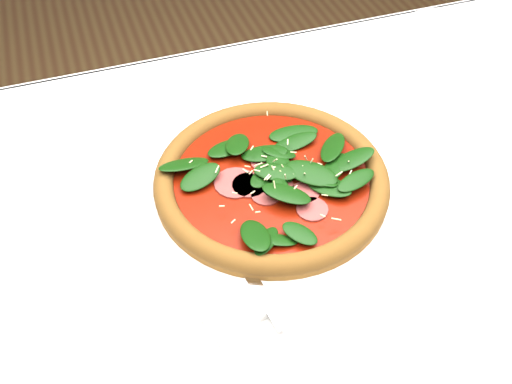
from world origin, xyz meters
name	(u,v)px	position (x,y,z in m)	size (l,w,h in m)	color
dining_table	(316,250)	(0.00, 0.00, 0.65)	(1.21, 0.81, 0.75)	white
plate	(271,187)	(-0.06, 0.04, 0.76)	(0.36, 0.36, 0.02)	white
pizza	(271,177)	(-0.06, 0.04, 0.78)	(0.38, 0.38, 0.04)	#986424
napkin	(257,290)	(-0.13, -0.10, 0.76)	(0.14, 0.07, 0.01)	white
fork	(245,269)	(-0.13, -0.08, 0.76)	(0.04, 0.16, 0.00)	silver
saucer_far	(441,26)	(0.38, 0.33, 0.76)	(0.12, 0.12, 0.01)	white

